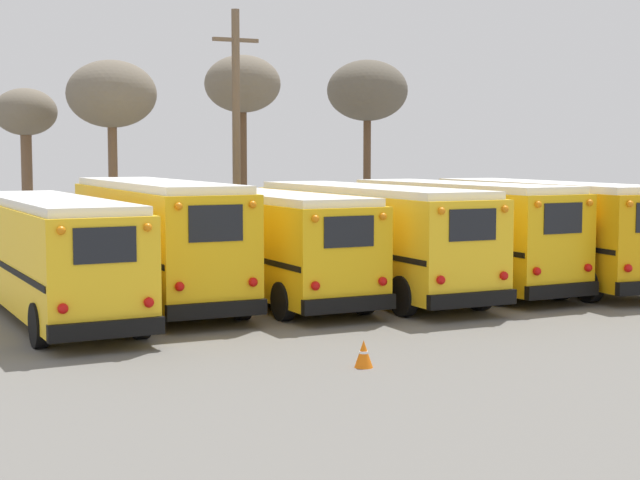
{
  "coord_description": "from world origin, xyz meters",
  "views": [
    {
      "loc": [
        -11.56,
        -25.24,
        4.11
      ],
      "look_at": [
        0.0,
        0.12,
        1.62
      ],
      "focal_mm": 55.0,
      "sensor_mm": 36.0,
      "label": 1
    }
  ],
  "objects_px": {
    "school_bus_0": "(52,252)",
    "bare_tree_2": "(367,92)",
    "utility_pole": "(236,132)",
    "traffic_cone": "(364,354)",
    "bare_tree_3": "(112,96)",
    "bare_tree_1": "(25,118)",
    "school_bus_3": "(367,235)",
    "school_bus_5": "(544,228)",
    "school_bus_2": "(270,241)",
    "school_bus_4": "(459,231)",
    "school_bus_1": "(156,237)",
    "bare_tree_0": "(243,86)"
  },
  "relations": [
    {
      "from": "school_bus_1",
      "to": "bare_tree_3",
      "type": "bearing_deg",
      "value": 83.34
    },
    {
      "from": "utility_pole",
      "to": "bare_tree_2",
      "type": "relative_size",
      "value": 1.09
    },
    {
      "from": "school_bus_5",
      "to": "utility_pole",
      "type": "distance_m",
      "value": 12.54
    },
    {
      "from": "bare_tree_0",
      "to": "bare_tree_2",
      "type": "bearing_deg",
      "value": 22.64
    },
    {
      "from": "school_bus_0",
      "to": "traffic_cone",
      "type": "distance_m",
      "value": 9.58
    },
    {
      "from": "school_bus_5",
      "to": "school_bus_0",
      "type": "bearing_deg",
      "value": -179.55
    },
    {
      "from": "utility_pole",
      "to": "traffic_cone",
      "type": "xyz_separation_m",
      "value": [
        -4.12,
        -18.7,
        -4.6
      ]
    },
    {
      "from": "school_bus_4",
      "to": "traffic_cone",
      "type": "distance_m",
      "value": 11.67
    },
    {
      "from": "school_bus_5",
      "to": "utility_pole",
      "type": "bearing_deg",
      "value": 122.85
    },
    {
      "from": "school_bus_1",
      "to": "school_bus_3",
      "type": "bearing_deg",
      "value": -8.52
    },
    {
      "from": "school_bus_3",
      "to": "school_bus_5",
      "type": "relative_size",
      "value": 1.04
    },
    {
      "from": "school_bus_2",
      "to": "bare_tree_1",
      "type": "bearing_deg",
      "value": 106.75
    },
    {
      "from": "utility_pole",
      "to": "bare_tree_3",
      "type": "height_order",
      "value": "utility_pole"
    },
    {
      "from": "bare_tree_0",
      "to": "bare_tree_3",
      "type": "relative_size",
      "value": 1.1
    },
    {
      "from": "school_bus_5",
      "to": "traffic_cone",
      "type": "height_order",
      "value": "school_bus_5"
    },
    {
      "from": "bare_tree_1",
      "to": "bare_tree_2",
      "type": "relative_size",
      "value": 0.77
    },
    {
      "from": "bare_tree_0",
      "to": "bare_tree_3",
      "type": "bearing_deg",
      "value": -152.93
    },
    {
      "from": "school_bus_5",
      "to": "school_bus_2",
      "type": "bearing_deg",
      "value": 177.21
    },
    {
      "from": "school_bus_2",
      "to": "bare_tree_2",
      "type": "height_order",
      "value": "bare_tree_2"
    },
    {
      "from": "school_bus_4",
      "to": "school_bus_3",
      "type": "bearing_deg",
      "value": 176.3
    },
    {
      "from": "school_bus_0",
      "to": "traffic_cone",
      "type": "xyz_separation_m",
      "value": [
        4.46,
        -8.37,
        -1.37
      ]
    },
    {
      "from": "school_bus_0",
      "to": "bare_tree_1",
      "type": "bearing_deg",
      "value": 84.14
    },
    {
      "from": "utility_pole",
      "to": "bare_tree_1",
      "type": "height_order",
      "value": "utility_pole"
    },
    {
      "from": "school_bus_0",
      "to": "school_bus_2",
      "type": "bearing_deg",
      "value": 5.31
    },
    {
      "from": "school_bus_2",
      "to": "bare_tree_0",
      "type": "xyz_separation_m",
      "value": [
        4.66,
        14.91,
        5.34
      ]
    },
    {
      "from": "school_bus_5",
      "to": "bare_tree_0",
      "type": "distance_m",
      "value": 16.82
    },
    {
      "from": "school_bus_0",
      "to": "bare_tree_0",
      "type": "xyz_separation_m",
      "value": [
        10.72,
        15.48,
        5.34
      ]
    },
    {
      "from": "school_bus_3",
      "to": "school_bus_5",
      "type": "xyz_separation_m",
      "value": [
        6.07,
        -0.38,
        0.02
      ]
    },
    {
      "from": "school_bus_4",
      "to": "bare_tree_1",
      "type": "xyz_separation_m",
      "value": [
        -10.55,
        15.15,
        3.74
      ]
    },
    {
      "from": "school_bus_3",
      "to": "bare_tree_1",
      "type": "xyz_separation_m",
      "value": [
        -7.51,
        14.96,
        3.75
      ]
    },
    {
      "from": "school_bus_5",
      "to": "bare_tree_3",
      "type": "relative_size",
      "value": 1.39
    },
    {
      "from": "school_bus_0",
      "to": "bare_tree_2",
      "type": "distance_m",
      "value": 26.85
    },
    {
      "from": "bare_tree_1",
      "to": "bare_tree_2",
      "type": "bearing_deg",
      "value": 10.91
    },
    {
      "from": "school_bus_3",
      "to": "traffic_cone",
      "type": "bearing_deg",
      "value": -117.62
    },
    {
      "from": "school_bus_2",
      "to": "bare_tree_0",
      "type": "relative_size",
      "value": 1.17
    },
    {
      "from": "school_bus_2",
      "to": "school_bus_4",
      "type": "bearing_deg",
      "value": -2.47
    },
    {
      "from": "school_bus_2",
      "to": "bare_tree_3",
      "type": "height_order",
      "value": "bare_tree_3"
    },
    {
      "from": "bare_tree_3",
      "to": "school_bus_1",
      "type": "bearing_deg",
      "value": -96.66
    },
    {
      "from": "utility_pole",
      "to": "traffic_cone",
      "type": "distance_m",
      "value": 19.69
    },
    {
      "from": "utility_pole",
      "to": "traffic_cone",
      "type": "height_order",
      "value": "utility_pole"
    },
    {
      "from": "bare_tree_3",
      "to": "traffic_cone",
      "type": "relative_size",
      "value": 14.22
    },
    {
      "from": "school_bus_4",
      "to": "bare_tree_3",
      "type": "xyz_separation_m",
      "value": [
        -7.84,
        11.89,
        4.5
      ]
    },
    {
      "from": "school_bus_3",
      "to": "bare_tree_3",
      "type": "distance_m",
      "value": 13.42
    },
    {
      "from": "school_bus_4",
      "to": "school_bus_5",
      "type": "bearing_deg",
      "value": -3.42
    },
    {
      "from": "school_bus_3",
      "to": "bare_tree_2",
      "type": "distance_m",
      "value": 21.17
    },
    {
      "from": "school_bus_3",
      "to": "utility_pole",
      "type": "height_order",
      "value": "utility_pole"
    },
    {
      "from": "school_bus_1",
      "to": "school_bus_5",
      "type": "bearing_deg",
      "value": -6.06
    },
    {
      "from": "utility_pole",
      "to": "bare_tree_0",
      "type": "relative_size",
      "value": 1.14
    },
    {
      "from": "school_bus_2",
      "to": "bare_tree_3",
      "type": "bearing_deg",
      "value": 98.68
    },
    {
      "from": "bare_tree_1",
      "to": "bare_tree_3",
      "type": "bearing_deg",
      "value": -50.33
    }
  ]
}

